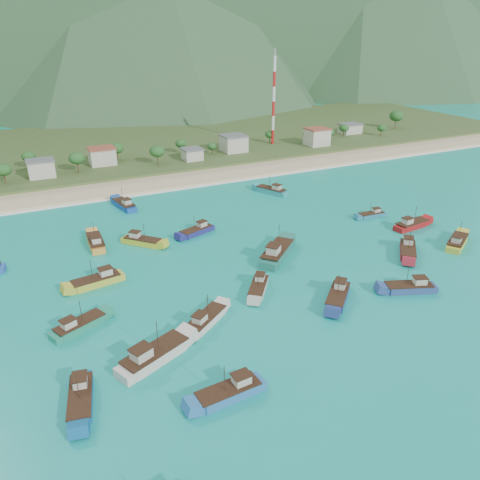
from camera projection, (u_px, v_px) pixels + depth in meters
name	position (u px, v px, depth m)	size (l,w,h in m)	color
ground	(249.00, 293.00, 94.05)	(600.00, 600.00, 0.00)	#0D9486
beach	(144.00, 185.00, 158.74)	(400.00, 18.00, 1.20)	beige
land	(107.00, 147.00, 208.69)	(400.00, 110.00, 2.40)	#385123
surf_line	(152.00, 193.00, 150.96)	(400.00, 2.50, 0.08)	white
village	(124.00, 156.00, 175.63)	(212.28, 23.21, 7.54)	beige
vegetation	(115.00, 155.00, 174.45)	(281.00, 25.66, 9.35)	#235623
radio_tower	(274.00, 101.00, 200.80)	(1.20, 1.20, 36.52)	red
boat_0	(338.00, 297.00, 91.26)	(10.18, 9.92, 6.49)	navy
boat_1	(408.00, 251.00, 109.99)	(9.93, 10.41, 6.57)	maroon
boat_4	(272.00, 191.00, 150.46)	(7.61, 11.21, 6.44)	teal
boat_5	(124.00, 205.00, 138.37)	(5.26, 11.36, 6.47)	#15449D
boat_6	(79.00, 326.00, 82.35)	(10.37, 6.75, 5.92)	#1A8163
boat_7	(142.00, 241.00, 114.99)	(9.26, 9.58, 6.08)	gold
boat_9	(277.00, 253.00, 108.07)	(13.18, 12.31, 8.24)	#1E695A
boat_10	(230.00, 393.00, 67.25)	(10.86, 3.91, 6.30)	#2865A7
boat_11	(206.00, 320.00, 83.95)	(10.13, 8.45, 6.07)	beige
boat_13	(154.00, 356.00, 74.36)	(13.24, 8.61, 7.56)	beige
boat_14	(258.00, 288.00, 94.66)	(8.11, 9.31, 5.67)	#BBB7A8
boat_16	(457.00, 243.00, 114.22)	(11.11, 8.31, 6.48)	gold
boat_17	(197.00, 231.00, 120.87)	(10.26, 5.99, 5.82)	navy
boat_18	(412.00, 225.00, 124.32)	(11.22, 4.46, 6.45)	#A01517
boat_20	(409.00, 288.00, 94.35)	(10.89, 6.71, 6.20)	navy
boat_22	(97.00, 281.00, 96.76)	(11.23, 4.84, 6.42)	gold
boat_23	(371.00, 215.00, 131.71)	(8.42, 2.89, 4.91)	teal
boat_24	(96.00, 243.00, 114.11)	(3.64, 11.06, 6.47)	gold
boat_25	(81.00, 399.00, 66.12)	(5.07, 10.91, 6.21)	#0E558F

